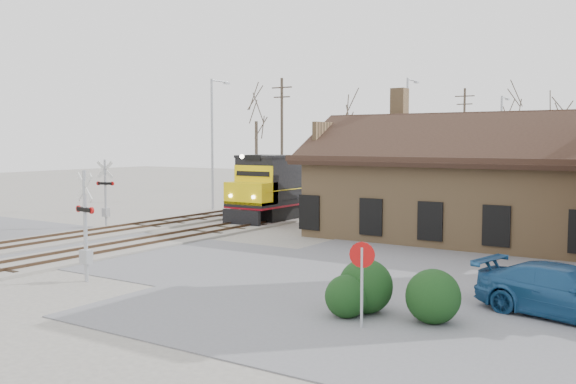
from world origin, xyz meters
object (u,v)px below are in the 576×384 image
object	(u,v)px
depot	(459,191)
locomotive_lead	(318,181)
locomotive_trailing	(421,171)
parked_car	(567,293)

from	to	relation	value
depot	locomotive_lead	bearing A→B (deg)	152.82
locomotive_lead	depot	bearing A→B (deg)	-27.18
depot	locomotive_trailing	world-z (taller)	depot
locomotive_lead	locomotive_trailing	size ratio (longest dim) A/B	1.00
depot	parked_car	size ratio (longest dim) A/B	2.98
locomotive_lead	locomotive_trailing	world-z (taller)	locomotive_lead
depot	parked_car	distance (m)	15.05
parked_car	locomotive_lead	bearing A→B (deg)	58.14
locomotive_lead	locomotive_trailing	distance (m)	19.03
locomotive_trailing	parked_car	world-z (taller)	locomotive_trailing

